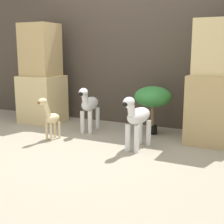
{
  "coord_description": "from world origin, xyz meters",
  "views": [
    {
      "loc": [
        1.74,
        -2.89,
        1.08
      ],
      "look_at": [
        0.1,
        0.45,
        0.33
      ],
      "focal_mm": 50.0,
      "sensor_mm": 36.0,
      "label": 1
    }
  ],
  "objects": [
    {
      "name": "zebra_left",
      "position": [
        -0.33,
        0.63,
        0.35
      ],
      "size": [
        0.25,
        0.56,
        0.61
      ],
      "color": "white",
      "rests_on": "ground_plane"
    },
    {
      "name": "rock_pillar_right",
      "position": [
        1.24,
        0.81,
        0.65
      ],
      "size": [
        0.58,
        0.52,
        1.41
      ],
      "color": "tan",
      "rests_on": "ground_plane"
    },
    {
      "name": "zebra_right",
      "position": [
        0.53,
        0.2,
        0.35
      ],
      "size": [
        0.21,
        0.56,
        0.61
      ],
      "color": "white",
      "rests_on": "ground_plane"
    },
    {
      "name": "potted_palm_front",
      "position": [
        0.48,
        0.88,
        0.47
      ],
      "size": [
        0.48,
        0.48,
        0.62
      ],
      "color": "black",
      "rests_on": "ground_plane"
    },
    {
      "name": "ground_plane",
      "position": [
        0.0,
        0.0,
        0.0
      ],
      "size": [
        14.0,
        14.0,
        0.0
      ],
      "primitive_type": "plane",
      "color": "#9E937F"
    },
    {
      "name": "giraffe_figurine",
      "position": [
        -0.54,
        0.07,
        0.3
      ],
      "size": [
        0.14,
        0.34,
        0.53
      ],
      "color": "beige",
      "rests_on": "ground_plane"
    },
    {
      "name": "wall_back",
      "position": [
        0.0,
        1.31,
        1.1
      ],
      "size": [
        6.4,
        0.08,
        2.2
      ],
      "color": "#473D33",
      "rests_on": "ground_plane"
    },
    {
      "name": "rock_pillar_left",
      "position": [
        -1.24,
        0.81,
        0.66
      ],
      "size": [
        0.58,
        0.52,
        1.45
      ],
      "color": "#DBC184",
      "rests_on": "ground_plane"
    }
  ]
}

